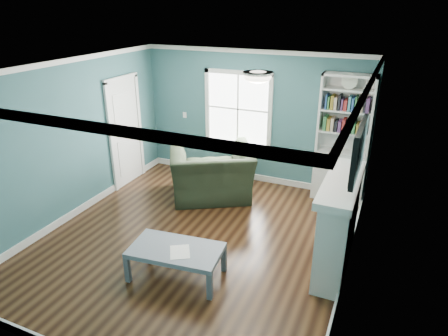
% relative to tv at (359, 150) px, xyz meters
% --- Properties ---
extents(floor, '(5.00, 5.00, 0.00)m').
position_rel_tv_xyz_m(floor, '(-2.20, -0.20, -1.72)').
color(floor, black).
rests_on(floor, ground).
extents(room_walls, '(5.00, 5.00, 5.00)m').
position_rel_tv_xyz_m(room_walls, '(-2.20, -0.20, -0.14)').
color(room_walls, '#336265').
rests_on(room_walls, ground).
extents(trim, '(4.50, 5.00, 2.60)m').
position_rel_tv_xyz_m(trim, '(-2.20, -0.20, -0.49)').
color(trim, white).
rests_on(trim, ground).
extents(window, '(1.40, 0.06, 1.50)m').
position_rel_tv_xyz_m(window, '(-2.50, 2.29, -0.27)').
color(window, white).
rests_on(window, room_walls).
extents(bookshelf, '(0.90, 0.35, 2.31)m').
position_rel_tv_xyz_m(bookshelf, '(-0.43, 2.10, -0.80)').
color(bookshelf, silver).
rests_on(bookshelf, ground).
extents(fireplace, '(0.44, 1.58, 1.30)m').
position_rel_tv_xyz_m(fireplace, '(-0.12, 0.00, -1.09)').
color(fireplace, black).
rests_on(fireplace, ground).
extents(tv, '(0.06, 1.10, 0.65)m').
position_rel_tv_xyz_m(tv, '(0.00, 0.00, 0.00)').
color(tv, black).
rests_on(tv, fireplace).
extents(door, '(0.12, 0.98, 2.17)m').
position_rel_tv_xyz_m(door, '(-4.42, 1.20, -0.65)').
color(door, silver).
rests_on(door, ground).
extents(ceiling_fixture, '(0.38, 0.38, 0.15)m').
position_rel_tv_xyz_m(ceiling_fixture, '(-1.30, -0.10, 0.82)').
color(ceiling_fixture, white).
rests_on(ceiling_fixture, room_walls).
extents(light_switch, '(0.08, 0.01, 0.12)m').
position_rel_tv_xyz_m(light_switch, '(-3.70, 2.28, -0.52)').
color(light_switch, white).
rests_on(light_switch, room_walls).
extents(recliner, '(1.75, 1.56, 1.28)m').
position_rel_tv_xyz_m(recliner, '(-2.59, 1.23, -1.08)').
color(recliner, black).
rests_on(recliner, ground).
extents(coffee_table, '(1.26, 0.78, 0.44)m').
position_rel_tv_xyz_m(coffee_table, '(-2.01, -1.09, -1.35)').
color(coffee_table, '#515761').
rests_on(coffee_table, ground).
extents(paper_sheet, '(0.38, 0.40, 0.00)m').
position_rel_tv_xyz_m(paper_sheet, '(-1.92, -1.14, -1.29)').
color(paper_sheet, white).
rests_on(paper_sheet, coffee_table).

